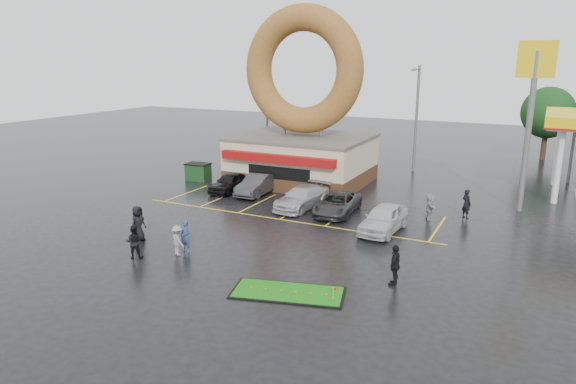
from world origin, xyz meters
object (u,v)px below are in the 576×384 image
at_px(donut_shop, 302,126).
at_px(car_white, 384,219).
at_px(person_cameraman, 395,265).
at_px(car_silver, 302,198).
at_px(streetlight_mid, 416,116).
at_px(person_blue, 186,236).
at_px(car_black, 230,182).
at_px(putting_green, 288,292).
at_px(dumpster, 198,172).
at_px(streetlight_left, 267,110).
at_px(shell_sign, 533,95).
at_px(streetlight_right, 576,123).
at_px(car_dgrey, 258,184).
at_px(car_grey, 337,204).

height_order(donut_shop, car_white, donut_shop).
bearing_deg(person_cameraman, car_silver, -135.25).
xyz_separation_m(streetlight_mid, person_blue, (-5.72, -24.50, -3.95)).
distance_m(car_black, car_white, 13.26).
bearing_deg(car_white, putting_green, -94.01).
bearing_deg(dumpster, donut_shop, 18.24).
distance_m(streetlight_left, putting_green, 29.92).
xyz_separation_m(streetlight_mid, dumpster, (-14.74, -11.17, -4.13)).
xyz_separation_m(shell_sign, streetlight_mid, (-9.00, 8.92, -2.60)).
distance_m(person_blue, person_cameraman, 10.55).
xyz_separation_m(streetlight_right, car_dgrey, (-20.17, -13.92, -4.04)).
distance_m(car_silver, person_blue, 10.02).
distance_m(shell_sign, car_dgrey, 18.83).
bearing_deg(streetlight_left, dumpster, -94.14).
xyz_separation_m(donut_shop, streetlight_mid, (7.00, 7.95, 0.32)).
bearing_deg(car_grey, dumpster, 161.03).
bearing_deg(streetlight_right, car_white, -118.43).
bearing_deg(car_silver, streetlight_mid, 82.73).
relative_size(car_black, dumpster, 2.26).
bearing_deg(shell_sign, streetlight_right, 73.17).
xyz_separation_m(streetlight_left, car_silver, (10.17, -13.66, -4.07)).
bearing_deg(dumpster, person_cameraman, -36.87).
bearing_deg(car_silver, shell_sign, 31.48).
xyz_separation_m(donut_shop, dumpster, (-7.74, -3.22, -3.81)).
bearing_deg(putting_green, car_grey, 101.42).
bearing_deg(dumpster, streetlight_left, 81.50).
height_order(car_silver, person_blue, person_blue).
relative_size(donut_shop, streetlight_left, 1.50).
distance_m(car_silver, putting_green, 12.75).
distance_m(car_silver, car_white, 6.54).
bearing_deg(car_dgrey, streetlight_mid, 56.66).
distance_m(streetlight_right, dumpster, 29.66).
xyz_separation_m(streetlight_left, person_cameraman, (18.80, -22.61, -3.86)).
xyz_separation_m(shell_sign, dumpster, (-23.74, -2.25, -6.73)).
relative_size(car_white, dumpster, 2.50).
distance_m(donut_shop, dumpster, 9.21).
distance_m(person_cameraman, dumpster, 23.17).
distance_m(car_dgrey, person_blue, 11.84).
bearing_deg(car_grey, streetlight_mid, 81.30).
height_order(dumpster, putting_green, dumpster).
bearing_deg(car_grey, car_black, 165.85).
distance_m(car_dgrey, person_cameraman, 16.81).
bearing_deg(dumpster, car_dgrey, -19.29).
xyz_separation_m(shell_sign, car_grey, (-10.29, -5.91, -6.73)).
bearing_deg(putting_green, car_silver, 112.51).
height_order(shell_sign, car_white, shell_sign).
distance_m(streetlight_left, streetlight_mid, 14.04).
relative_size(shell_sign, car_white, 2.36).
height_order(streetlight_right, car_white, streetlight_right).
distance_m(car_black, car_grey, 9.27).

